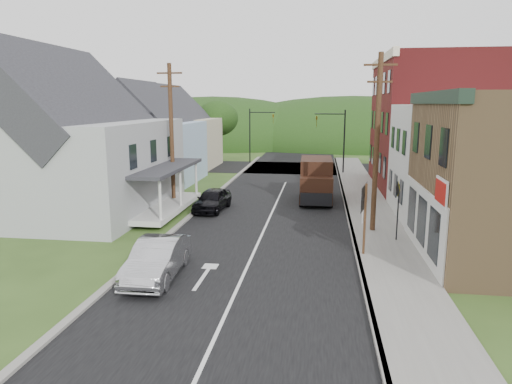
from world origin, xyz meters
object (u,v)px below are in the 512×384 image
at_px(dark_sedan, 212,200).
at_px(route_sign_cluster, 364,209).
at_px(silver_sedan, 157,259).
at_px(warning_sign, 398,202).
at_px(delivery_van, 316,180).

xyz_separation_m(dark_sedan, route_sign_cluster, (8.49, -7.57, 1.47)).
height_order(silver_sedan, route_sign_cluster, route_sign_cluster).
bearing_deg(silver_sedan, dark_sedan, 90.34).
height_order(route_sign_cluster, warning_sign, route_sign_cluster).
relative_size(silver_sedan, delivery_van, 0.86).
xyz_separation_m(silver_sedan, route_sign_cluster, (7.96, 3.60, 1.41)).
bearing_deg(route_sign_cluster, warning_sign, 65.25).
bearing_deg(dark_sedan, silver_sedan, -82.46).
height_order(delivery_van, route_sign_cluster, route_sign_cluster).
relative_size(dark_sedan, warning_sign, 1.40).
relative_size(delivery_van, warning_sign, 1.81).
height_order(dark_sedan, warning_sign, warning_sign).
relative_size(dark_sedan, delivery_van, 0.77).
distance_m(dark_sedan, route_sign_cluster, 11.46).
height_order(dark_sedan, route_sign_cluster, route_sign_cluster).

